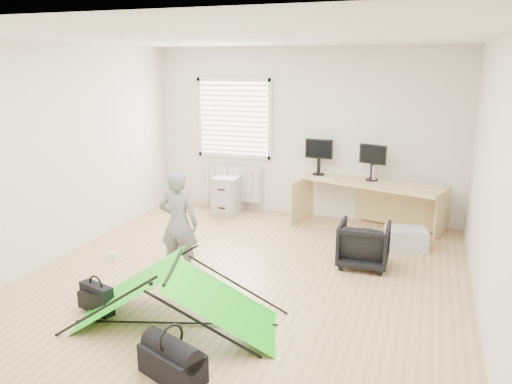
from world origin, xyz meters
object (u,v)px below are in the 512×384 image
(monitor_left, at_px, (319,162))
(kite, at_px, (175,295))
(monitor_right, at_px, (372,167))
(filing_cabinet, at_px, (228,195))
(person, at_px, (179,224))
(desk, at_px, (369,205))
(thermos, at_px, (374,173))
(laptop_bag, at_px, (97,298))
(office_chair, at_px, (364,244))
(storage_crate, at_px, (406,239))
(duffel_bag, at_px, (172,363))

(monitor_left, bearing_deg, kite, -92.94)
(monitor_right, bearing_deg, filing_cabinet, -158.02)
(monitor_left, relative_size, person, 0.35)
(desk, distance_m, kite, 3.82)
(desk, distance_m, filing_cabinet, 2.32)
(monitor_left, height_order, thermos, monitor_left)
(thermos, bearing_deg, monitor_left, 171.39)
(desk, xyz_separation_m, laptop_bag, (-2.25, -3.60, -0.21))
(kite, height_order, laptop_bag, kite)
(office_chair, xyz_separation_m, person, (-2.02, -0.98, 0.35))
(office_chair, height_order, storage_crate, office_chair)
(filing_cabinet, distance_m, monitor_right, 2.40)
(monitor_left, height_order, person, person)
(kite, bearing_deg, laptop_bag, 165.38)
(storage_crate, bearing_deg, thermos, 123.22)
(filing_cabinet, bearing_deg, monitor_right, 0.35)
(kite, relative_size, duffel_bag, 3.56)
(kite, relative_size, laptop_bag, 4.95)
(monitor_right, xyz_separation_m, office_chair, (0.12, -1.61, -0.64))
(office_chair, height_order, laptop_bag, office_chair)
(thermos, distance_m, storage_crate, 1.22)
(monitor_right, relative_size, duffel_bag, 0.77)
(filing_cabinet, relative_size, thermos, 2.67)
(desk, bearing_deg, filing_cabinet, -163.73)
(thermos, relative_size, person, 0.19)
(filing_cabinet, xyz_separation_m, laptop_bag, (0.07, -3.64, -0.17))
(storage_crate, height_order, laptop_bag, laptop_bag)
(desk, relative_size, office_chair, 3.46)
(duffel_bag, bearing_deg, storage_crate, 88.14)
(desk, distance_m, monitor_right, 0.57)
(monitor_left, xyz_separation_m, thermos, (0.88, -0.13, -0.09))
(thermos, distance_m, duffel_bag, 4.58)
(person, relative_size, storage_crate, 2.42)
(monitor_left, height_order, duffel_bag, monitor_left)
(desk, bearing_deg, duffel_bag, -86.08)
(storage_crate, height_order, duffel_bag, storage_crate)
(filing_cabinet, bearing_deg, laptop_bag, -90.35)
(office_chair, distance_m, duffel_bag, 3.03)
(person, bearing_deg, monitor_right, -132.79)
(monitor_right, bearing_deg, desk, -70.91)
(monitor_right, bearing_deg, duffel_bag, -82.74)
(storage_crate, xyz_separation_m, duffel_bag, (-1.60, -3.56, -0.03))
(monitor_left, relative_size, kite, 0.22)
(person, bearing_deg, laptop_bag, 66.11)
(office_chair, bearing_deg, kite, 53.31)
(office_chair, relative_size, duffel_bag, 1.11)
(thermos, bearing_deg, person, -126.89)
(person, bearing_deg, duffel_bag, 109.35)
(monitor_left, xyz_separation_m, duffel_bag, (-0.17, -4.54, -0.81))
(filing_cabinet, xyz_separation_m, office_chair, (2.44, -1.54, -0.04))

